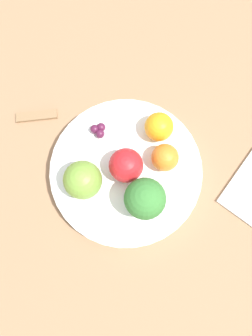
{
  "coord_description": "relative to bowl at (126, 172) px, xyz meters",
  "views": [
    {
      "loc": [
        -0.09,
        -0.08,
        0.55
      ],
      "look_at": [
        0.0,
        0.0,
        0.06
      ],
      "focal_mm": 35.0,
      "sensor_mm": 36.0,
      "label": 1
    }
  ],
  "objects": [
    {
      "name": "bowl",
      "position": [
        0.0,
        0.0,
        0.0
      ],
      "size": [
        0.24,
        0.24,
        0.03
      ],
      "color": "white",
      "rests_on": "table_surface"
    },
    {
      "name": "apple_red",
      "position": [
        -0.06,
        0.03,
        0.04
      ],
      "size": [
        0.06,
        0.06,
        0.06
      ],
      "color": "olive",
      "rests_on": "bowl"
    },
    {
      "name": "orange_front",
      "position": [
        0.05,
        -0.04,
        0.04
      ],
      "size": [
        0.04,
        0.04,
        0.04
      ],
      "color": "orange",
      "rests_on": "bowl"
    },
    {
      "name": "grape_cluster",
      "position": [
        0.02,
        0.07,
        0.02
      ],
      "size": [
        0.02,
        0.03,
        0.01
      ],
      "color": "#511938",
      "rests_on": "bowl"
    },
    {
      "name": "apple_green",
      "position": [
        0.0,
        0.0,
        0.04
      ],
      "size": [
        0.05,
        0.05,
        0.05
      ],
      "color": "red",
      "rests_on": "bowl"
    },
    {
      "name": "spoon",
      "position": [
        -0.02,
        0.18,
        -0.01
      ],
      "size": [
        0.06,
        0.06,
        0.01
      ],
      "color": "olive",
      "rests_on": "table_surface"
    },
    {
      "name": "orange_back",
      "position": [
        0.08,
        0.0,
        0.04
      ],
      "size": [
        0.05,
        0.05,
        0.05
      ],
      "color": "orange",
      "rests_on": "bowl"
    },
    {
      "name": "broccoli",
      "position": [
        -0.02,
        -0.05,
        0.05
      ],
      "size": [
        0.06,
        0.06,
        0.07
      ],
      "color": "#8CB76B",
      "rests_on": "bowl"
    },
    {
      "name": "table_surface",
      "position": [
        0.0,
        0.0,
        -0.02
      ],
      "size": [
        1.2,
        1.2,
        0.02
      ],
      "color": "#936D4C",
      "rests_on": "ground_plane"
    },
    {
      "name": "ground_plane",
      "position": [
        0.0,
        0.0,
        -0.03
      ],
      "size": [
        6.0,
        6.0,
        0.0
      ],
      "primitive_type": "plane",
      "color": "gray"
    }
  ]
}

